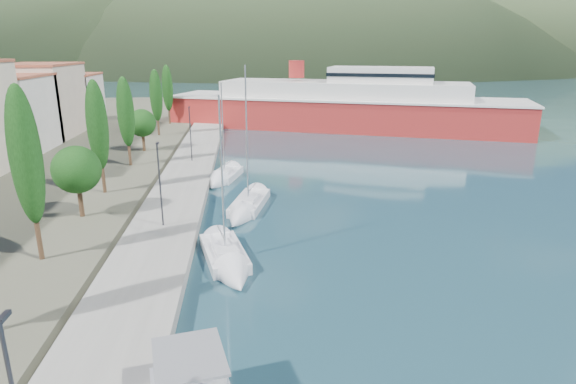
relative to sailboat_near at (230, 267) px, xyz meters
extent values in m
plane|color=#20434F|center=(4.02, 110.94, -0.31)|extent=(1400.00, 1400.00, 0.00)
cube|color=gray|center=(-4.98, 16.94, 0.09)|extent=(5.00, 88.00, 0.80)
cone|color=slate|center=(424.02, 590.94, 69.69)|extent=(640.00, 640.00, 140.00)
cone|color=#3A4E2D|center=(264.02, 370.94, 44.69)|extent=(420.00, 420.00, 90.00)
cube|color=silver|center=(-27.98, 34.94, 4.89)|extent=(9.00, 11.00, 9.00)
cube|color=#9E5138|center=(-27.98, 34.94, 9.54)|extent=(9.20, 11.20, 0.30)
cube|color=beige|center=(-27.98, 45.94, 5.39)|extent=(9.00, 13.00, 10.00)
cube|color=#9E5138|center=(-27.98, 45.94, 10.54)|extent=(9.20, 13.20, 0.30)
cube|color=silver|center=(-27.98, 56.94, 4.39)|extent=(9.00, 10.00, 8.00)
cube|color=#9E5138|center=(-27.98, 56.94, 8.54)|extent=(9.20, 10.20, 0.30)
cylinder|color=#47301E|center=(-11.56, 1.34, 1.56)|extent=(0.30, 0.30, 2.34)
ellipsoid|color=#164013|center=(-11.56, 1.34, 6.88)|extent=(1.80, 1.80, 8.30)
cylinder|color=#47301E|center=(-11.56, 9.18, 1.52)|extent=(0.36, 0.36, 2.25)
sphere|color=#164013|center=(-11.56, 9.18, 4.09)|extent=(3.61, 3.61, 3.61)
cylinder|color=#47301E|center=(-11.56, 15.53, 1.49)|extent=(0.30, 0.30, 2.19)
ellipsoid|color=#164013|center=(-11.56, 15.53, 6.46)|extent=(1.80, 1.80, 7.76)
cylinder|color=#47301E|center=(-11.56, 25.93, 1.44)|extent=(0.30, 0.30, 2.11)
ellipsoid|color=#164013|center=(-11.56, 25.93, 6.23)|extent=(1.80, 1.80, 7.46)
cylinder|color=#47301E|center=(-11.56, 33.62, 1.46)|extent=(0.36, 0.36, 2.13)
sphere|color=#164013|center=(-11.56, 33.62, 3.89)|extent=(3.41, 3.41, 3.41)
cylinder|color=#47301E|center=(-11.56, 44.77, 1.43)|extent=(0.30, 0.30, 2.09)
ellipsoid|color=#164013|center=(-11.56, 44.77, 6.18)|extent=(1.80, 1.80, 7.40)
cylinder|color=#47301E|center=(-11.56, 55.87, 1.46)|extent=(0.30, 0.30, 2.14)
ellipsoid|color=#164013|center=(-11.56, 55.87, 6.32)|extent=(1.80, 1.80, 7.59)
cube|color=#2D2D33|center=(-4.98, -15.95, 6.49)|extent=(0.15, 0.50, 0.12)
cylinder|color=#2D2D33|center=(-4.98, 6.34, 3.49)|extent=(0.12, 0.12, 6.00)
cube|color=#2D2D33|center=(-4.98, 6.59, 6.49)|extent=(0.15, 0.50, 0.12)
cylinder|color=#2D2D33|center=(-4.98, 27.11, 3.49)|extent=(0.12, 0.12, 6.00)
cube|color=#2D2D33|center=(-4.98, 27.36, 6.49)|extent=(0.15, 0.50, 0.12)
cube|color=slate|center=(-1.05, -12.26, 2.43)|extent=(3.03, 3.39, 0.11)
cube|color=silver|center=(-0.42, 1.91, -0.05)|extent=(3.59, 6.20, 0.93)
cube|color=silver|center=(-0.34, 1.53, 0.57)|extent=(1.90, 2.58, 0.36)
cylinder|color=silver|center=(-0.34, 1.53, 5.33)|extent=(0.12, 0.12, 9.83)
cone|color=silver|center=(0.38, -1.73, -0.05)|extent=(2.91, 3.17, 2.38)
cube|color=silver|center=(1.37, 12.41, -0.06)|extent=(3.86, 6.85, 0.91)
cube|color=silver|center=(1.26, 11.99, 0.55)|extent=(2.00, 2.86, 0.36)
cylinder|color=silver|center=(1.26, 11.99, 5.99)|extent=(0.12, 0.12, 11.17)
cone|color=silver|center=(0.34, 8.39, -0.06)|extent=(3.01, 3.50, 2.34)
cube|color=silver|center=(-1.01, 22.05, -0.06)|extent=(3.70, 5.76, 0.91)
cube|color=silver|center=(-1.11, 21.71, 0.55)|extent=(1.93, 2.43, 0.35)
cylinder|color=silver|center=(-1.11, 21.71, 4.96)|extent=(0.12, 0.12, 9.13)
cone|color=silver|center=(-1.95, 18.77, -0.06)|extent=(2.92, 3.03, 2.33)
cube|color=#AA2623|center=(17.53, 52.79, 1.89)|extent=(58.64, 31.48, 5.61)
cube|color=silver|center=(17.53, 52.79, 4.70)|extent=(59.15, 31.96, 0.30)
cube|color=silver|center=(17.53, 52.79, 5.90)|extent=(41.05, 23.30, 3.00)
cube|color=silver|center=(23.16, 50.70, 8.60)|extent=(17.84, 12.65, 2.40)
cylinder|color=#AA2623|center=(10.02, 55.58, 9.31)|extent=(2.60, 2.60, 2.80)
camera|label=1|loc=(1.14, -27.11, 12.95)|focal=30.00mm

